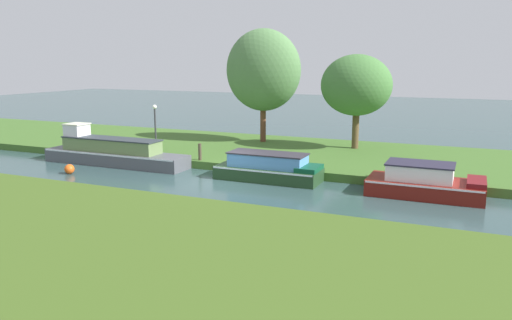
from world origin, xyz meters
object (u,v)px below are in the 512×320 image
mooring_post_near (200,152)px  mooring_post_far (254,159)px  maroon_barge (425,183)px  channel_buoy (69,169)px  slate_narrowboat (113,152)px  lamp_post (155,122)px  willow_tree_centre (356,86)px  forest_cruiser (269,168)px  willow_tree_left (263,70)px

mooring_post_near → mooring_post_far: mooring_post_near is taller
maroon_barge → channel_buoy: (-16.34, -2.69, -0.31)m
slate_narrowboat → mooring_post_near: slate_narrowboat is taller
lamp_post → mooring_post_near: size_ratio=3.03×
willow_tree_centre → lamp_post: bearing=-153.6°
maroon_barge → mooring_post_near: bearing=174.2°
lamp_post → mooring_post_near: 4.14m
maroon_barge → lamp_post: size_ratio=1.74×
forest_cruiser → channel_buoy: (-9.48, -2.69, -0.32)m
mooring_post_near → slate_narrowboat: bearing=-166.5°
slate_narrowboat → willow_tree_left: 10.54m
mooring_post_far → channel_buoy: bearing=-155.1°
mooring_post_far → forest_cruiser: bearing=-42.2°
mooring_post_far → channel_buoy: mooring_post_far is taller
willow_tree_left → mooring_post_far: (2.44, -6.92, -4.15)m
forest_cruiser → channel_buoy: 9.86m
maroon_barge → mooring_post_far: (-8.11, 1.13, 0.16)m
channel_buoy → willow_tree_centre: bearing=41.4°
maroon_barge → mooring_post_near: 11.25m
slate_narrowboat → willow_tree_left: size_ratio=1.19×
maroon_barge → lamp_post: lamp_post is taller
slate_narrowboat → willow_tree_left: (5.33, 8.05, 4.21)m
channel_buoy → willow_tree_left: bearing=61.7°
willow_tree_centre → lamp_post: (-10.24, -5.09, -1.99)m
channel_buoy → mooring_post_far: bearing=24.9°
mooring_post_near → forest_cruiser: bearing=-14.7°
maroon_barge → mooring_post_near: size_ratio=5.26×
mooring_post_near → willow_tree_left: bearing=84.8°
maroon_barge → forest_cruiser: bearing=-180.0°
forest_cruiser → lamp_post: 8.54m
willow_tree_left → mooring_post_far: bearing=-70.6°
willow_tree_left → lamp_post: size_ratio=2.67×
slate_narrowboat → mooring_post_far: (7.78, 1.13, 0.06)m
slate_narrowboat → channel_buoy: size_ratio=17.42×
willow_tree_left → willow_tree_centre: (5.92, -0.42, -0.80)m
lamp_post → willow_tree_centre: bearing=26.4°
forest_cruiser → willow_tree_centre: bearing=73.7°
mooring_post_near → channel_buoy: size_ratio=1.80×
slate_narrowboat → mooring_post_near: (4.70, 1.13, 0.18)m
mooring_post_far → willow_tree_left: bearing=109.4°
maroon_barge → willow_tree_left: bearing=142.6°
willow_tree_centre → mooring_post_far: 8.10m
slate_narrowboat → channel_buoy: bearing=-99.6°
mooring_post_near → willow_tree_centre: bearing=44.8°
mooring_post_near → mooring_post_far: size_ratio=1.36×
willow_tree_centre → lamp_post: willow_tree_centre is taller
forest_cruiser → mooring_post_far: bearing=137.8°
slate_narrowboat → willow_tree_centre: willow_tree_centre is taller
willow_tree_centre → mooring_post_near: willow_tree_centre is taller
channel_buoy → mooring_post_near: bearing=36.6°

